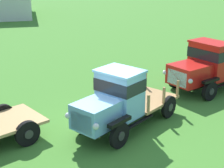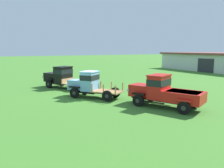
{
  "view_description": "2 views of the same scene",
  "coord_description": "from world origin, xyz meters",
  "px_view_note": "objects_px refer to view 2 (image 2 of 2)",
  "views": [
    {
      "loc": [
        -2.33,
        -10.45,
        5.59
      ],
      "look_at": [
        0.71,
        2.21,
        1.0
      ],
      "focal_mm": 55.0,
      "sensor_mm": 36.0,
      "label": 1
    },
    {
      "loc": [
        17.18,
        -7.05,
        4.02
      ],
      "look_at": [
        0.71,
        2.21,
        1.0
      ],
      "focal_mm": 35.0,
      "sensor_mm": 36.0,
      "label": 2
    }
  ],
  "objects_px": {
    "farm_shed": "(211,61)",
    "vintage_truck_foreground_near": "(61,77)",
    "vintage_truck_midrow_center": "(164,92)",
    "vintage_truck_second_in_line": "(89,84)"
  },
  "relations": [
    {
      "from": "vintage_truck_midrow_center",
      "to": "farm_shed",
      "type": "bearing_deg",
      "value": 121.06
    },
    {
      "from": "vintage_truck_midrow_center",
      "to": "vintage_truck_second_in_line",
      "type": "bearing_deg",
      "value": -149.0
    },
    {
      "from": "vintage_truck_second_in_line",
      "to": "vintage_truck_midrow_center",
      "type": "height_order",
      "value": "vintage_truck_midrow_center"
    },
    {
      "from": "vintage_truck_foreground_near",
      "to": "farm_shed",
      "type": "bearing_deg",
      "value": 99.73
    },
    {
      "from": "farm_shed",
      "to": "vintage_truck_midrow_center",
      "type": "height_order",
      "value": "farm_shed"
    },
    {
      "from": "vintage_truck_foreground_near",
      "to": "vintage_truck_second_in_line",
      "type": "height_order",
      "value": "vintage_truck_foreground_near"
    },
    {
      "from": "farm_shed",
      "to": "vintage_truck_second_in_line",
      "type": "xyz_separation_m",
      "value": [
        11.01,
        -30.73,
        -0.56
      ]
    },
    {
      "from": "vintage_truck_foreground_near",
      "to": "vintage_truck_midrow_center",
      "type": "bearing_deg",
      "value": 19.68
    },
    {
      "from": "farm_shed",
      "to": "vintage_truck_foreground_near",
      "type": "relative_size",
      "value": 3.21
    },
    {
      "from": "vintage_truck_foreground_near",
      "to": "vintage_truck_second_in_line",
      "type": "xyz_separation_m",
      "value": [
        5.62,
        0.67,
        -0.02
      ]
    }
  ]
}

